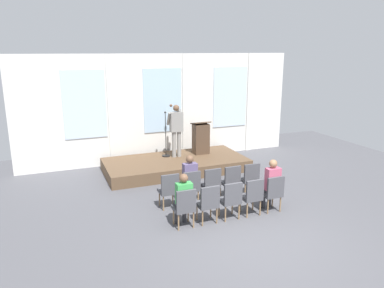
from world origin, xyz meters
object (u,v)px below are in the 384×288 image
speaker (176,127)px  chair_r1_c3 (252,195)px  chair_r0_c2 (211,183)px  chair_r1_c2 (231,198)px  chair_r0_c0 (169,189)px  chair_r0_c3 (231,180)px  chair_r1_c0 (185,206)px  audience_r1_c4 (271,182)px  chair_r1_c1 (208,202)px  mic_stand (166,147)px  chair_r0_c4 (250,177)px  audience_r0_c1 (189,177)px  chair_r1_c4 (273,191)px  lectern (201,138)px  chair_r0_c1 (190,185)px  audience_r1_c0 (183,197)px

speaker → chair_r1_c3: size_ratio=1.89×
chair_r0_c2 → chair_r1_c2: (0.00, -1.12, 0.00)m
chair_r0_c0 → chair_r0_c3: same height
chair_r0_c2 → chair_r1_c0: 1.62m
chair_r0_c3 → audience_r1_c4: 1.21m
chair_r1_c1 → chair_r1_c2: 0.58m
mic_stand → chair_r0_c4: 3.57m
audience_r0_c1 → chair_r0_c4: 1.76m
audience_r0_c1 → chair_r1_c4: 2.13m
speaker → chair_r0_c0: speaker is taller
chair_r0_c2 → mic_stand: bearing=93.2°
lectern → chair_r1_c3: (-0.48, -4.33, -0.40)m
chair_r1_c0 → chair_r1_c3: (1.75, 0.00, 0.00)m
chair_r1_c0 → chair_r1_c2: 1.16m
speaker → chair_r1_c0: 4.54m
chair_r0_c1 → chair_r0_c3: same height
lectern → chair_r1_c2: bearing=-103.8°
chair_r0_c1 → chair_r0_c2: 0.58m
chair_r1_c0 → audience_r1_c4: audience_r1_c4 is taller
audience_r1_c0 → audience_r1_c4: size_ratio=0.95×
audience_r1_c0 → audience_r1_c4: audience_r1_c4 is taller
audience_r0_c1 → audience_r1_c4: audience_r1_c4 is taller
audience_r0_c1 → chair_r1_c2: audience_r0_c1 is taller
chair_r0_c4 → audience_r1_c0: (-2.33, -1.04, 0.17)m
chair_r1_c1 → mic_stand: bearing=84.9°
lectern → mic_stand: bearing=175.5°
chair_r1_c3 → chair_r1_c4: bearing=0.0°
mic_stand → chair_r0_c2: 3.31m
speaker → audience_r0_c1: bearing=-103.2°
chair_r1_c4 → audience_r1_c0: bearing=177.9°
chair_r1_c1 → chair_r1_c4: 1.75m
chair_r0_c1 → audience_r1_c4: audience_r1_c4 is taller
chair_r0_c2 → chair_r1_c0: same height
lectern → audience_r0_c1: 3.54m
chair_r1_c0 → audience_r1_c4: size_ratio=0.70×
chair_r0_c4 → chair_r1_c2: bearing=-136.0°
chair_r0_c4 → chair_r0_c3: bearing=180.0°
chair_r0_c1 → chair_r0_c2: size_ratio=1.00×
speaker → chair_r1_c2: speaker is taller
speaker → chair_r0_c1: speaker is taller
lectern → chair_r1_c4: bearing=-88.7°
chair_r0_c1 → audience_r1_c0: 1.20m
audience_r1_c0 → chair_r0_c3: bearing=30.7°
speaker → chair_r1_c4: (1.03, -4.26, -0.89)m
chair_r1_c4 → audience_r1_c4: 0.22m
audience_r0_c1 → audience_r1_c0: (-0.58, -1.12, -0.03)m
chair_r0_c1 → audience_r0_c1: 0.22m
lectern → audience_r0_c1: size_ratio=0.87×
mic_stand → lectern: 1.28m
lectern → chair_r1_c1: (-1.65, -4.33, -0.40)m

